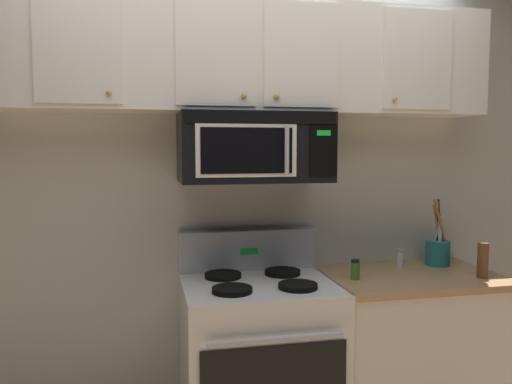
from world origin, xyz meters
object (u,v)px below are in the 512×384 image
salt_shaker (400,258)px  spice_jar (355,270)px  pepper_mill (483,260)px  utensil_crock_teal (438,249)px  over_range_microwave (254,147)px  stove_range (259,366)px

salt_shaker → spice_jar: 0.41m
pepper_mill → spice_jar: size_ratio=1.77×
utensil_crock_teal → over_range_microwave: bearing=-177.8°
salt_shaker → pepper_mill: 0.44m
stove_range → spice_jar: size_ratio=10.80×
over_range_microwave → salt_shaker: over_range_microwave is taller
stove_range → over_range_microwave: over_range_microwave is taller
pepper_mill → spice_jar: pepper_mill is taller
spice_jar → pepper_mill: bearing=-9.4°
over_range_microwave → spice_jar: 0.81m
stove_range → over_range_microwave: (-0.00, 0.12, 1.11)m
stove_range → salt_shaker: size_ratio=11.12×
stove_range → utensil_crock_teal: (1.09, 0.16, 0.52)m
utensil_crock_teal → pepper_mill: bearing=-77.9°
over_range_microwave → salt_shaker: bearing=3.0°
salt_shaker → utensil_crock_teal: bearing=-0.6°
utensil_crock_teal → pepper_mill: utensil_crock_teal is taller
pepper_mill → over_range_microwave: bearing=166.9°
over_range_microwave → pepper_mill: size_ratio=4.15×
salt_shaker → spice_jar: spice_jar is taller
over_range_microwave → utensil_crock_teal: size_ratio=1.97×
stove_range → spice_jar: 0.69m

